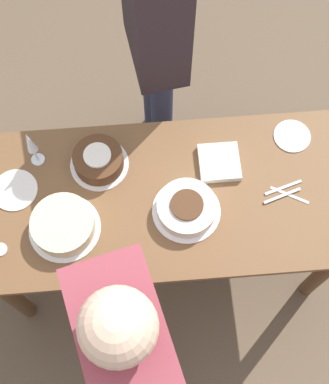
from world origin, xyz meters
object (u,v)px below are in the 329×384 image
cake_center_white (187,208)px  cake_front_chocolate (98,160)px  person_cutting (155,25)px  cake_back_decorated (63,225)px  wine_glass_far (30,143)px  person_watching (132,354)px

cake_center_white → cake_front_chocolate: size_ratio=1.13×
cake_center_white → person_cutting: (0.07, -0.75, 0.23)m
cake_center_white → cake_back_decorated: (0.50, 0.04, 0.00)m
wine_glass_far → person_watching: person_watching is taller
wine_glass_far → person_watching: bearing=113.3°
cake_back_decorated → person_watching: size_ratio=0.18×
cake_front_chocolate → cake_back_decorated: size_ratio=0.85×
cake_front_chocolate → cake_back_decorated: (0.15, 0.28, -0.00)m
cake_center_white → cake_back_decorated: bearing=4.1°
wine_glass_far → person_cutting: 0.72m
cake_front_chocolate → wine_glass_far: bearing=-9.5°
wine_glass_far → person_cutting: (-0.54, -0.46, 0.11)m
wine_glass_far → cake_back_decorated: bearing=109.3°
cake_back_decorated → person_cutting: size_ratio=0.18×
cake_front_chocolate → person_watching: 0.86m
cake_front_chocolate → cake_back_decorated: bearing=61.6°
person_cutting → person_watching: person_watching is taller
cake_center_white → person_watching: person_watching is taller
wine_glass_far → person_watching: 0.95m
cake_center_white → person_cutting: size_ratio=0.17×
cake_front_chocolate → person_watching: size_ratio=0.15×
cake_center_white → person_watching: 0.67m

